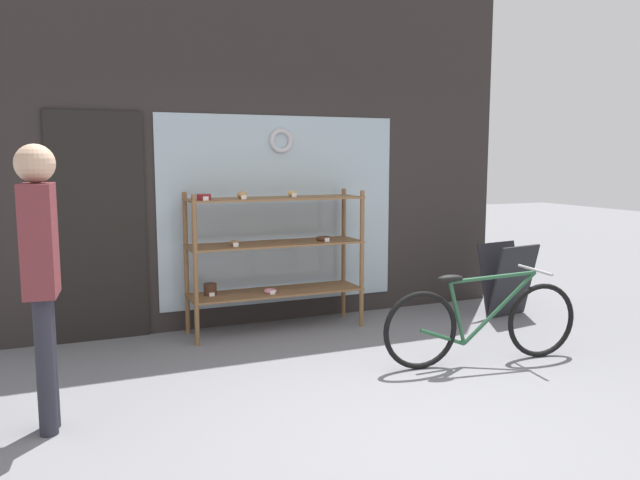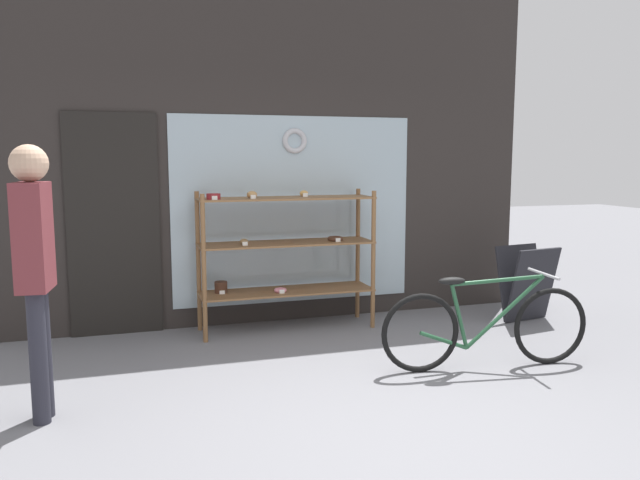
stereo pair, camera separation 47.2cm
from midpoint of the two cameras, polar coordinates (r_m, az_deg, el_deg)
The scene contains 6 objects.
ground_plane at distance 4.13m, azimuth 8.72°, elevation -16.59°, with size 30.00×30.00×0.00m, color slate.
storefront_facade at distance 6.34m, azimuth -2.44°, elevation 7.64°, with size 5.55×0.13×3.48m.
display_case at distance 6.05m, azimuth -1.10°, elevation -0.69°, with size 1.70×0.47×1.37m.
bicycle at distance 5.26m, azimuth 17.45°, elevation -7.56°, with size 1.74×0.46×0.77m.
sandwich_board at distance 6.86m, azimuth 20.25°, elevation -3.77°, with size 0.60×0.46×0.77m.
pedestrian at distance 4.19m, azimuth -21.76°, elevation -1.66°, with size 0.23×0.34×1.77m.
Camera 2 is at (-1.48, -3.45, 1.68)m, focal length 35.00 mm.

